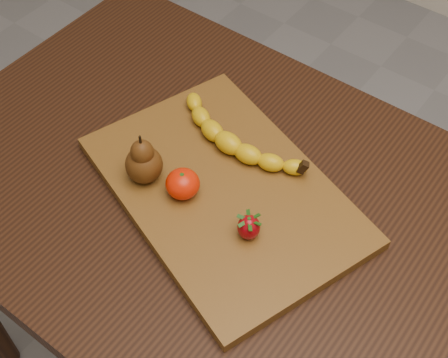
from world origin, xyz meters
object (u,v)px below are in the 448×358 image
Objects in this scene: cutting_board at (224,191)px; table at (213,221)px; mandarin at (183,184)px; pear at (143,158)px.

table is at bearing -162.59° from cutting_board.
mandarin reaches higher than table.
mandarin is at bearing -110.54° from table.
pear is at bearing -171.17° from mandarin.
pear is (-0.11, -0.06, 0.06)m from cutting_board.
pear reaches higher than table.
pear reaches higher than cutting_board.
cutting_board is at bearing -1.91° from table.
table is at bearing 69.46° from mandarin.
cutting_board reaches higher than table.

